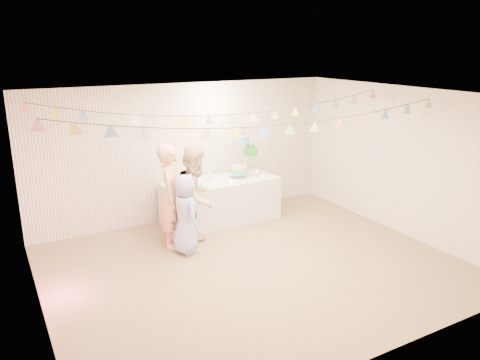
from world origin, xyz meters
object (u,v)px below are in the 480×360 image
table (220,201)px  person_child (186,214)px  person_adult_a (171,196)px  cake_stand (244,159)px  person_adult_b (196,197)px

table → person_child: 1.50m
table → person_child: bearing=-139.0°
person_adult_a → person_child: size_ratio=1.33×
cake_stand → person_child: cake_stand is taller
cake_stand → person_child: (-1.67, -1.02, -0.50)m
person_adult_a → person_child: (0.09, -0.36, -0.22)m
table → person_adult_b: size_ratio=1.28×
table → person_adult_b: person_adult_b is taller
person_child → person_adult_a: bearing=11.8°
person_adult_a → person_child: person_adult_a is taller
person_adult_b → cake_stand: bearing=-11.4°
table → person_child: person_child is taller
person_child → table: bearing=-51.9°
table → cake_stand: 0.93m
person_adult_a → person_adult_b: 0.41m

